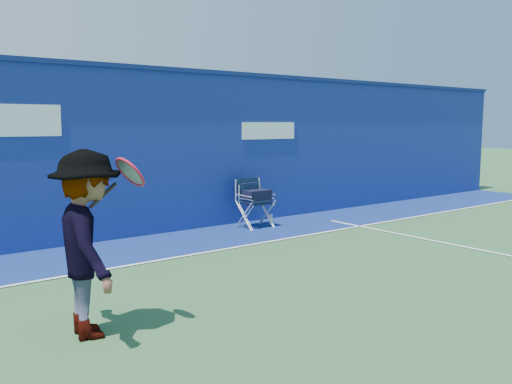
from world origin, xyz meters
TOP-DOWN VIEW (x-y plane):
  - ground at (0.00, 0.00)m, footprint 80.00×80.00m
  - stadium_wall at (-0.00, 5.20)m, footprint 24.00×0.50m
  - out_of_bounds_strip at (0.00, 4.10)m, footprint 24.00×1.80m
  - court_lines at (0.00, 0.60)m, footprint 24.00×12.00m
  - directors_chair_left at (2.82, 4.42)m, footprint 0.52×0.48m
  - directors_chair_right at (2.81, 4.46)m, footprint 0.58×0.52m
  - water_bottle at (3.26, 4.49)m, footprint 0.07×0.07m
  - tennis_player at (-1.82, 1.03)m, footprint 0.96×1.25m

SIDE VIEW (x-z plane):
  - ground at x=0.00m, z-range 0.00..0.00m
  - out_of_bounds_strip at x=0.00m, z-range 0.00..0.01m
  - court_lines at x=0.00m, z-range 0.01..0.01m
  - water_bottle at x=3.26m, z-range 0.00..0.21m
  - directors_chair_right at x=2.81m, z-range -0.18..0.79m
  - directors_chair_left at x=2.82m, z-range -0.06..0.81m
  - tennis_player at x=-1.82m, z-range 0.00..1.81m
  - stadium_wall at x=0.00m, z-range 0.01..3.09m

